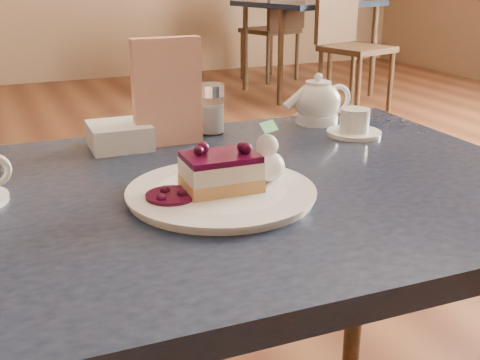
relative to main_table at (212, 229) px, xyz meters
name	(u,v)px	position (x,y,z in m)	size (l,w,h in m)	color
main_table	(212,229)	(0.00, 0.00, 0.00)	(1.13, 0.78, 0.69)	#1D263A
dessert_plate	(221,193)	(0.00, -0.05, 0.08)	(0.28, 0.28, 0.01)	white
cheesecake_slice	(221,172)	(0.00, -0.05, 0.11)	(0.11, 0.08, 0.06)	#EDA356
whipped_cream	(267,166)	(0.08, -0.04, 0.11)	(0.06, 0.06, 0.05)	white
berry_sauce	(171,196)	(-0.08, -0.05, 0.09)	(0.07, 0.07, 0.01)	black
tea_set	(324,107)	(0.36, 0.26, 0.11)	(0.17, 0.22, 0.10)	white
menu_card	(167,92)	(0.01, 0.26, 0.17)	(0.13, 0.03, 0.20)	beige
sugar_shaker	(211,108)	(0.12, 0.30, 0.12)	(0.06, 0.06, 0.10)	white
napkin_stack	(119,135)	(-0.08, 0.27, 0.10)	(0.11, 0.11, 0.05)	white
bg_table_far_right	(306,85)	(2.23, 3.54, -0.55)	(1.18, 1.82, 1.21)	#1D263A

